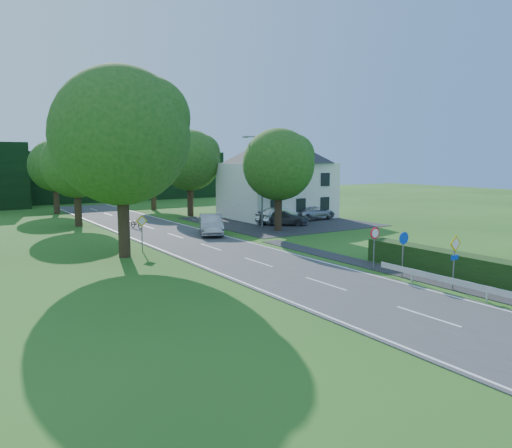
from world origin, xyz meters
TOP-DOWN VIEW (x-y plane):
  - road at (0.00, 20.00)m, footprint 7.00×80.00m
  - parking_pad at (12.00, 33.00)m, footprint 14.00×16.00m
  - line_edge_left at (-3.25, 20.00)m, footprint 0.12×80.00m
  - line_edge_right at (3.25, 20.00)m, footprint 0.12×80.00m
  - line_centre at (0.00, 20.00)m, footprint 0.12×80.00m
  - tree_main at (-6.00, 24.00)m, footprint 9.40×9.40m
  - tree_left_far at (-5.00, 40.00)m, footprint 7.00×7.00m
  - tree_right_far at (7.00, 42.00)m, footprint 7.40×7.40m
  - tree_left_back at (-4.50, 52.00)m, footprint 6.60×6.60m
  - tree_right_back at (6.00, 50.00)m, footprint 6.20×6.20m
  - tree_right_mid at (8.50, 28.00)m, footprint 7.00×7.00m
  - treeline_right at (8.00, 66.00)m, footprint 30.00×5.00m
  - house_white at (14.00, 36.00)m, footprint 10.60×8.40m
  - streetlight at (8.06, 30.00)m, footprint 2.03×0.18m
  - sign_priority_right at (4.30, 7.98)m, footprint 0.78×0.09m
  - sign_roundabout at (4.30, 10.98)m, footprint 0.64×0.08m
  - sign_speed_limit at (4.30, 12.97)m, footprint 0.64×0.11m
  - sign_priority_left at (-4.50, 24.98)m, footprint 0.78×0.09m
  - moving_car at (2.70, 29.10)m, footprint 3.50×5.14m
  - motorcycle at (-1.20, 35.51)m, footprint 0.97×1.90m
  - parked_car_silver_a at (11.20, 31.83)m, footprint 4.85×2.58m
  - parked_car_grey at (10.88, 30.62)m, footprint 4.63×4.15m
  - parked_car_silver_b at (15.79, 32.35)m, footprint 5.01×2.55m
  - parasol at (9.72, 35.00)m, footprint 2.38×2.41m

SIDE VIEW (x-z plane):
  - road at x=0.00m, z-range 0.00..0.04m
  - parking_pad at x=12.00m, z-range 0.00..0.04m
  - line_edge_left at x=-3.25m, z-range 0.04..0.05m
  - line_edge_right at x=3.25m, z-range 0.04..0.05m
  - line_centre at x=0.00m, z-range 0.04..0.05m
  - motorcycle at x=-1.20m, z-range 0.04..0.99m
  - parked_car_grey at x=10.88m, z-range 0.04..1.33m
  - parked_car_silver_b at x=15.79m, z-range 0.04..1.40m
  - parked_car_silver_a at x=11.20m, z-range 0.04..1.56m
  - moving_car at x=2.70m, z-range 0.04..1.64m
  - parasol at x=9.72m, z-range 0.04..1.92m
  - sign_roundabout at x=4.30m, z-range 0.49..2.86m
  - sign_priority_left at x=-4.50m, z-range 0.50..2.94m
  - sign_speed_limit at x=4.30m, z-range 0.58..2.95m
  - sign_priority_right at x=4.30m, z-range 0.50..3.09m
  - treeline_right at x=8.00m, z-range 0.00..7.00m
  - tree_right_back at x=6.00m, z-range 0.00..7.56m
  - tree_left_back at x=-4.50m, z-range 0.00..8.07m
  - tree_left_far at x=-5.00m, z-range 0.00..8.58m
  - tree_right_mid at x=8.50m, z-range 0.00..8.58m
  - house_white at x=14.00m, z-range 0.11..8.71m
  - streetlight at x=8.06m, z-range 0.46..8.46m
  - tree_right_far at x=7.00m, z-range 0.00..9.09m
  - tree_main at x=-6.00m, z-range 0.00..11.64m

